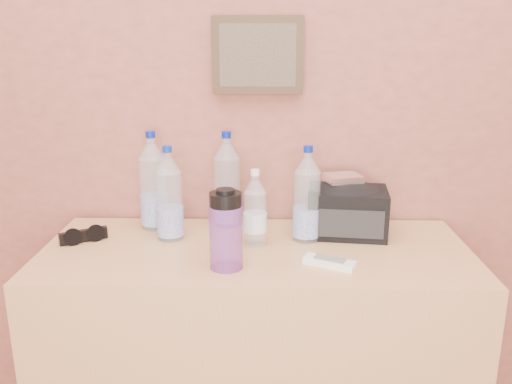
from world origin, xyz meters
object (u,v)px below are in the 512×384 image
pet_large_a (169,199)px  pet_large_c (227,185)px  pet_small (255,212)px  toiletry_bag (347,209)px  pet_large_d (307,199)px  sunglasses (83,236)px  pet_large_b (153,186)px  dresser (256,364)px  ac_remote (330,263)px  nalgene_bottle (226,230)px  foil_packet (343,178)px

pet_large_a → pet_large_c: pet_large_c is taller
pet_small → toiletry_bag: size_ratio=0.95×
pet_large_d → toiletry_bag: size_ratio=1.21×
pet_large_a → sunglasses: bearing=-172.9°
pet_large_b → pet_small: bearing=-23.4°
pet_large_a → pet_large_b: (-0.07, 0.10, 0.01)m
dresser → pet_large_d: (0.16, 0.08, 0.55)m
pet_small → sunglasses: pet_small is taller
pet_large_d → ac_remote: size_ratio=2.08×
sunglasses → toiletry_bag: 0.86m
pet_large_a → dresser: bearing=-15.9°
dresser → nalgene_bottle: (-0.08, -0.15, 0.53)m
pet_large_b → nalgene_bottle: pet_large_b is taller
sunglasses → foil_packet: size_ratio=1.36×
pet_large_b → sunglasses: size_ratio=2.22×
toiletry_bag → sunglasses: bearing=-167.4°
pet_small → sunglasses: 0.56m
pet_large_c → sunglasses: bearing=-159.2°
pet_large_a → toiletry_bag: size_ratio=1.20×
pet_small → foil_packet: pet_small is taller
sunglasses → foil_packet: 0.86m
pet_large_c → pet_small: 0.21m
nalgene_bottle → toiletry_bag: 0.47m
pet_large_a → ac_remote: bearing=-22.9°
pet_large_d → foil_packet: 0.15m
pet_large_c → pet_large_d: 0.30m
sunglasses → toiletry_bag: bearing=-25.1°
pet_large_d → nalgene_bottle: 0.33m
pet_large_b → ac_remote: size_ratio=2.25×
pet_large_c → nalgene_bottle: bearing=-86.3°
pet_small → ac_remote: pet_small is taller
ac_remote → toiletry_bag: 0.29m
nalgene_bottle → sunglasses: 0.52m
pet_small → foil_packet: (0.29, 0.13, 0.08)m
ac_remote → toiletry_bag: size_ratio=0.58×
dresser → nalgene_bottle: bearing=-119.0°
pet_small → ac_remote: (0.22, -0.16, -0.10)m
dresser → foil_packet: foil_packet is taller
pet_large_a → toiletry_bag: bearing=5.7°
toiletry_bag → pet_small: bearing=-154.6°
pet_large_c → toiletry_bag: pet_large_c is taller
pet_large_d → pet_large_a: bearing=-179.9°
nalgene_bottle → sunglasses: size_ratio=1.53×
pet_large_b → pet_large_d: size_ratio=1.08×
pet_large_a → pet_large_c: (0.17, 0.14, 0.01)m
pet_large_d → toiletry_bag: pet_large_d is taller
nalgene_bottle → pet_large_d: bearing=43.1°
dresser → sunglasses: bearing=175.3°
nalgene_bottle → sunglasses: (-0.47, 0.19, -0.09)m
pet_large_d → sunglasses: size_ratio=2.05×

